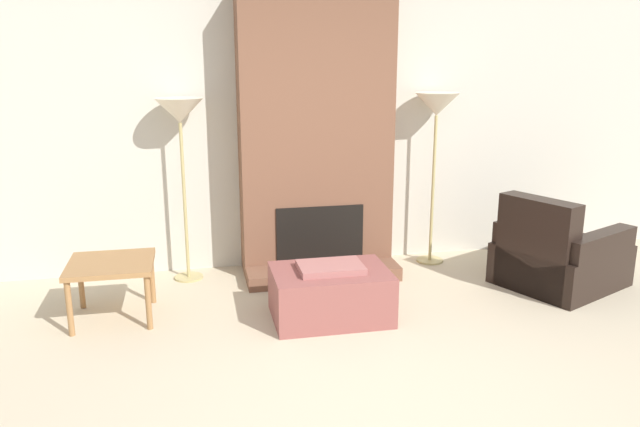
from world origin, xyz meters
TOP-DOWN VIEW (x-y plane):
  - ground_plane at (0.00, 0.00)m, footprint 24.00×24.00m
  - wall_back at (0.00, 2.70)m, footprint 7.66×0.06m
  - fireplace at (0.00, 2.45)m, footprint 1.39×0.73m
  - ottoman at (-0.12, 1.29)m, footprint 0.90×0.63m
  - armchair at (1.99, 1.56)m, footprint 1.24×1.18m
  - side_table at (-1.77, 1.63)m, footprint 0.64×0.61m
  - floor_lamp_left at (-1.21, 2.42)m, footprint 0.42×0.42m
  - floor_lamp_right at (1.15, 2.42)m, footprint 0.42×0.42m

SIDE VIEW (x-z plane):
  - ground_plane at x=0.00m, z-range 0.00..0.00m
  - ottoman at x=-0.12m, z-range -0.02..0.43m
  - armchair at x=1.99m, z-range -0.16..0.68m
  - side_table at x=-1.77m, z-range 0.17..0.64m
  - fireplace at x=0.00m, z-range -0.05..2.55m
  - wall_back at x=0.00m, z-range 0.00..2.60m
  - floor_lamp_left at x=-1.21m, z-range 0.64..2.28m
  - floor_lamp_right at x=1.15m, z-range 0.65..2.30m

